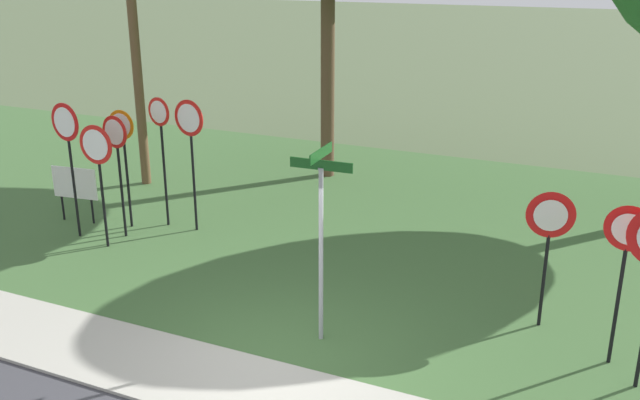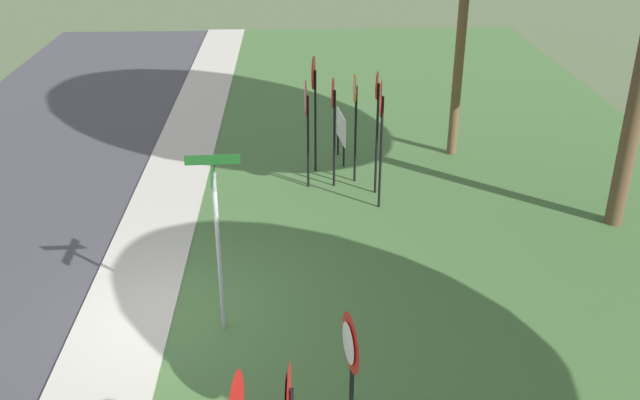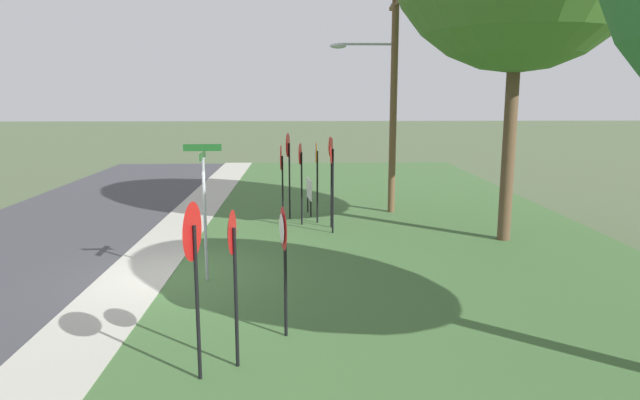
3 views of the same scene
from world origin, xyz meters
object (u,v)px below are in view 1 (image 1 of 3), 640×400
yield_sign_near_left (549,228)px  stop_sign_near_right (98,159)px  yield_sign_far_left (626,249)px  street_name_post (321,230)px  stop_sign_far_center (117,151)px  stop_sign_far_right (161,136)px  stop_sign_near_left (123,145)px  utility_pole (128,12)px  stop_sign_far_left (190,136)px  notice_board (75,186)px  stop_sign_center_tall (67,140)px

yield_sign_near_left → stop_sign_near_right: bearing=171.0°
yield_sign_far_left → street_name_post: 4.25m
stop_sign_far_center → yield_sign_near_left: size_ratio=1.15×
stop_sign_far_right → street_name_post: 5.92m
stop_sign_near_left → stop_sign_far_center: same height
stop_sign_far_center → utility_pole: bearing=129.2°
street_name_post → yield_sign_far_left: bearing=12.4°
street_name_post → utility_pole: utility_pole is taller
stop_sign_near_right → stop_sign_far_left: 1.92m
yield_sign_near_left → notice_board: bearing=165.6°
yield_sign_near_left → yield_sign_far_left: 1.31m
yield_sign_far_left → street_name_post: (-4.11, -1.09, 0.01)m
stop_sign_near_right → stop_sign_center_tall: stop_sign_center_tall is taller
street_name_post → stop_sign_far_center: bearing=156.6°
stop_sign_far_left → street_name_post: street_name_post is taller
stop_sign_far_center → yield_sign_near_left: stop_sign_far_center is taller
stop_sign_far_right → yield_sign_near_left: stop_sign_far_right is taller
stop_sign_center_tall → yield_sign_near_left: 9.42m
stop_sign_far_right → yield_sign_near_left: size_ratio=1.26×
stop_sign_far_right → notice_board: size_ratio=2.27×
stop_sign_near_left → stop_sign_far_left: stop_sign_far_left is taller
utility_pole → stop_sign_far_left: bearing=-34.6°
stop_sign_far_left → yield_sign_far_left: 8.67m
stop_sign_far_center → yield_sign_far_left: stop_sign_far_center is taller
stop_sign_center_tall → street_name_post: 6.62m
stop_sign_far_left → stop_sign_center_tall: 2.45m
utility_pole → notice_board: (0.38, -2.75, -3.52)m
yield_sign_near_left → utility_pole: 11.27m
stop_sign_near_left → stop_sign_center_tall: size_ratio=0.91×
stop_sign_far_left → utility_pole: (-3.07, 2.12, 2.26)m
street_name_post → notice_board: 7.49m
stop_sign_far_left → street_name_post: bearing=-27.1°
street_name_post → notice_board: size_ratio=2.44×
yield_sign_far_left → utility_pole: 12.47m
utility_pole → stop_sign_center_tall: bearing=-73.6°
stop_sign_center_tall → notice_board: stop_sign_center_tall is taller
stop_sign_near_right → yield_sign_far_left: bearing=-2.5°
stop_sign_near_left → notice_board: (-1.27, -0.22, -1.02)m
stop_sign_far_center → yield_sign_far_left: bearing=1.1°
stop_sign_near_right → yield_sign_near_left: size_ratio=1.12×
stop_sign_near_left → stop_sign_center_tall: bearing=-125.8°
stop_sign_far_left → yield_sign_near_left: (7.36, -1.22, -0.41)m
stop_sign_far_center → utility_pole: (-1.90, 3.04, 2.48)m
notice_board → yield_sign_far_left: bearing=-13.6°
yield_sign_near_left → notice_board: (-10.05, 0.59, -0.85)m
stop_sign_far_left → utility_pole: utility_pole is taller
stop_sign_far_center → stop_sign_center_tall: 1.00m
stop_sign_center_tall → utility_pole: (-1.01, 3.44, 2.25)m
stop_sign_near_right → stop_sign_far_right: bearing=75.6°
stop_sign_center_tall → utility_pole: bearing=113.7°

